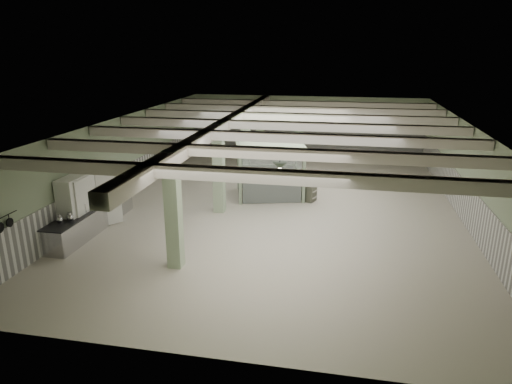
% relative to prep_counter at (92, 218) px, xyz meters
% --- Properties ---
extents(floor, '(20.00, 20.00, 0.00)m').
position_rel_prep_counter_xyz_m(floor, '(6.54, 3.81, -0.46)').
color(floor, silver).
rests_on(floor, ground).
extents(ceiling, '(14.00, 20.00, 0.02)m').
position_rel_prep_counter_xyz_m(ceiling, '(6.54, 3.81, 3.14)').
color(ceiling, white).
rests_on(ceiling, wall_back).
extents(wall_back, '(14.00, 0.02, 3.60)m').
position_rel_prep_counter_xyz_m(wall_back, '(6.54, 13.81, 1.34)').
color(wall_back, '#97A886').
rests_on(wall_back, floor).
extents(wall_front, '(14.00, 0.02, 3.60)m').
position_rel_prep_counter_xyz_m(wall_front, '(6.54, -6.19, 1.34)').
color(wall_front, '#97A886').
rests_on(wall_front, floor).
extents(wall_left, '(0.02, 20.00, 3.60)m').
position_rel_prep_counter_xyz_m(wall_left, '(-0.46, 3.81, 1.34)').
color(wall_left, '#97A886').
rests_on(wall_left, floor).
extents(wall_right, '(0.02, 20.00, 3.60)m').
position_rel_prep_counter_xyz_m(wall_right, '(13.54, 3.81, 1.34)').
color(wall_right, '#97A886').
rests_on(wall_right, floor).
extents(wainscot_left, '(0.05, 19.90, 1.50)m').
position_rel_prep_counter_xyz_m(wainscot_left, '(-0.44, 3.81, 0.29)').
color(wainscot_left, white).
rests_on(wainscot_left, floor).
extents(wainscot_right, '(0.05, 19.90, 1.50)m').
position_rel_prep_counter_xyz_m(wainscot_right, '(13.51, 3.81, 0.29)').
color(wainscot_right, white).
rests_on(wainscot_right, floor).
extents(wainscot_back, '(13.90, 0.05, 1.50)m').
position_rel_prep_counter_xyz_m(wainscot_back, '(6.54, 13.79, 0.29)').
color(wainscot_back, white).
rests_on(wainscot_back, floor).
extents(girder, '(0.45, 19.90, 0.40)m').
position_rel_prep_counter_xyz_m(girder, '(4.04, 3.81, 2.92)').
color(girder, beige).
rests_on(girder, ceiling).
extents(beam_a, '(13.90, 0.35, 0.32)m').
position_rel_prep_counter_xyz_m(beam_a, '(6.54, -3.69, 2.96)').
color(beam_a, beige).
rests_on(beam_a, ceiling).
extents(beam_b, '(13.90, 0.35, 0.32)m').
position_rel_prep_counter_xyz_m(beam_b, '(6.54, -1.19, 2.96)').
color(beam_b, beige).
rests_on(beam_b, ceiling).
extents(beam_c, '(13.90, 0.35, 0.32)m').
position_rel_prep_counter_xyz_m(beam_c, '(6.54, 1.31, 2.96)').
color(beam_c, beige).
rests_on(beam_c, ceiling).
extents(beam_d, '(13.90, 0.35, 0.32)m').
position_rel_prep_counter_xyz_m(beam_d, '(6.54, 3.81, 2.96)').
color(beam_d, beige).
rests_on(beam_d, ceiling).
extents(beam_e, '(13.90, 0.35, 0.32)m').
position_rel_prep_counter_xyz_m(beam_e, '(6.54, 6.31, 2.96)').
color(beam_e, beige).
rests_on(beam_e, ceiling).
extents(beam_f, '(13.90, 0.35, 0.32)m').
position_rel_prep_counter_xyz_m(beam_f, '(6.54, 8.81, 2.96)').
color(beam_f, beige).
rests_on(beam_f, ceiling).
extents(beam_g, '(13.90, 0.35, 0.32)m').
position_rel_prep_counter_xyz_m(beam_g, '(6.54, 11.31, 2.96)').
color(beam_g, beige).
rests_on(beam_g, ceiling).
extents(column_a, '(0.42, 0.42, 3.60)m').
position_rel_prep_counter_xyz_m(column_a, '(4.04, -2.19, 1.34)').
color(column_a, '#AFCAA2').
rests_on(column_a, floor).
extents(column_b, '(0.42, 0.42, 3.60)m').
position_rel_prep_counter_xyz_m(column_b, '(4.04, 2.81, 1.34)').
color(column_b, '#AFCAA2').
rests_on(column_b, floor).
extents(column_c, '(0.42, 0.42, 3.60)m').
position_rel_prep_counter_xyz_m(column_c, '(4.04, 7.81, 1.34)').
color(column_c, '#AFCAA2').
rests_on(column_c, floor).
extents(column_d, '(0.42, 0.42, 3.60)m').
position_rel_prep_counter_xyz_m(column_d, '(4.04, 11.81, 1.34)').
color(column_d, '#AFCAA2').
rests_on(column_d, floor).
extents(hook_rail, '(0.02, 1.20, 0.02)m').
position_rel_prep_counter_xyz_m(hook_rail, '(-0.39, -3.79, 1.39)').
color(hook_rail, black).
rests_on(hook_rail, wall_left).
extents(pendant_front, '(0.44, 0.44, 0.22)m').
position_rel_prep_counter_xyz_m(pendant_front, '(7.04, -1.19, 2.59)').
color(pendant_front, '#293729').
rests_on(pendant_front, ceiling).
extents(pendant_mid, '(0.44, 0.44, 0.22)m').
position_rel_prep_counter_xyz_m(pendant_mid, '(7.04, 4.31, 2.59)').
color(pendant_mid, '#293729').
rests_on(pendant_mid, ceiling).
extents(pendant_back, '(0.44, 0.44, 0.22)m').
position_rel_prep_counter_xyz_m(pendant_back, '(7.04, 9.31, 2.59)').
color(pendant_back, '#293729').
rests_on(pendant_back, ceiling).
extents(prep_counter, '(0.86, 4.91, 0.91)m').
position_rel_prep_counter_xyz_m(prep_counter, '(0.00, 0.00, 0.00)').
color(prep_counter, '#AFAFB4').
rests_on(prep_counter, floor).
extents(pitcher_near, '(0.28, 0.30, 0.31)m').
position_rel_prep_counter_xyz_m(pitcher_near, '(0.13, -1.47, 0.59)').
color(pitcher_near, '#AFAFB4').
rests_on(pitcher_near, prep_counter).
extents(pitcher_far, '(0.26, 0.29, 0.31)m').
position_rel_prep_counter_xyz_m(pitcher_far, '(-0.09, -1.72, 0.60)').
color(pitcher_far, '#AFAFB4').
rests_on(pitcher_far, prep_counter).
extents(veg_colander, '(0.63, 0.63, 0.23)m').
position_rel_prep_counter_xyz_m(veg_colander, '(-0.10, 0.17, 0.55)').
color(veg_colander, '#3F4044').
rests_on(veg_colander, prep_counter).
extents(orange_bowl, '(0.31, 0.31, 0.09)m').
position_rel_prep_counter_xyz_m(orange_bowl, '(-0.11, 0.45, 0.49)').
color(orange_bowl, '#B2B2B7').
rests_on(orange_bowl, prep_counter).
extents(skillet_far, '(0.04, 0.27, 0.27)m').
position_rel_prep_counter_xyz_m(skillet_far, '(-0.34, -3.59, 1.17)').
color(skillet_far, black).
rests_on(skillet_far, hook_rail).
extents(walkin_cooler, '(1.06, 2.41, 2.20)m').
position_rel_prep_counter_xyz_m(walkin_cooler, '(-0.08, -0.18, 0.64)').
color(walkin_cooler, white).
rests_on(walkin_cooler, floor).
extents(guard_booth, '(3.49, 3.17, 2.39)m').
position_rel_prep_counter_xyz_m(guard_booth, '(5.69, 5.26, 1.18)').
color(guard_booth, '#90A685').
rests_on(guard_booth, floor).
extents(filing_cabinet, '(0.56, 0.64, 1.17)m').
position_rel_prep_counter_xyz_m(filing_cabinet, '(7.56, 4.80, 0.13)').
color(filing_cabinet, '#4F5244').
rests_on(filing_cabinet, floor).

